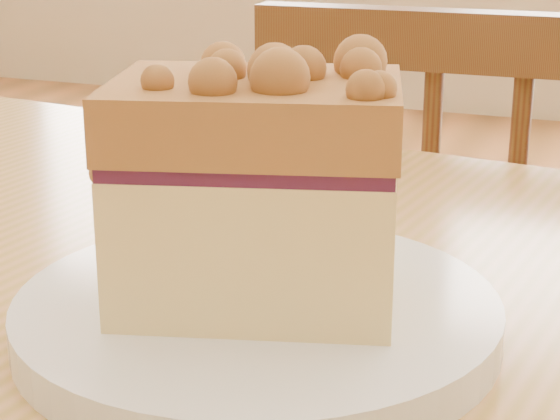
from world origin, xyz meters
The scene contains 3 objects.
cafe_chair_main centered at (0.08, 0.74, 0.43)m, with size 0.39×0.39×0.86m.
plate centered at (0.12, 0.10, 0.76)m, with size 0.23×0.23×0.02m.
cake_slice centered at (0.12, 0.09, 0.82)m, with size 0.15×0.13×0.12m.
Camera 1 is at (0.28, -0.29, 0.95)m, focal length 62.00 mm.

